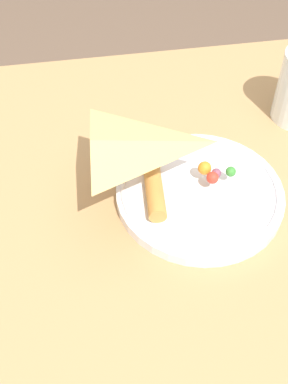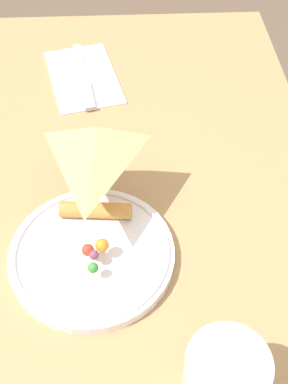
# 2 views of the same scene
# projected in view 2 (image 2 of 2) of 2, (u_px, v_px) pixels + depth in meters

# --- Properties ---
(ground_plane) EXTENTS (6.00, 6.00, 0.00)m
(ground_plane) POSITION_uv_depth(u_px,v_px,m) (132.00, 359.00, 1.33)
(ground_plane) COLOR brown
(dining_table) EXTENTS (1.05, 0.66, 0.73)m
(dining_table) POSITION_uv_depth(u_px,v_px,m) (125.00, 227.00, 0.87)
(dining_table) COLOR #A87F51
(dining_table) RESTS_ON ground_plane
(plate_pizza) EXTENTS (0.23, 0.23, 0.05)m
(plate_pizza) POSITION_uv_depth(u_px,v_px,m) (92.00, 252.00, 0.67)
(plate_pizza) COLOR white
(plate_pizza) RESTS_ON dining_table
(napkin_folded) EXTENTS (0.23, 0.17, 0.00)m
(napkin_folded) POSITION_uv_depth(u_px,v_px,m) (83.00, 77.00, 0.96)
(napkin_folded) COLOR white
(napkin_folded) RESTS_ON dining_table
(butter_knife) EXTENTS (0.22, 0.05, 0.01)m
(butter_knife) POSITION_uv_depth(u_px,v_px,m) (84.00, 78.00, 0.95)
(butter_knife) COLOR #B2B2B7
(butter_knife) RESTS_ON napkin_folded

